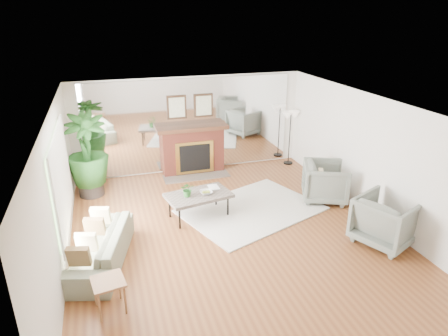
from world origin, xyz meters
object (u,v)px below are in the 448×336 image
object	(u,v)px
side_table	(109,285)
floor_lamp	(291,119)
armchair_back	(325,182)
coffee_table	(199,196)
sofa	(100,247)
fireplace	(193,149)
armchair_front	(386,221)
potted_ficus	(87,153)

from	to	relation	value
side_table	floor_lamp	world-z (taller)	floor_lamp
armchair_back	floor_lamp	size ratio (longest dim) A/B	0.65
coffee_table	sofa	distance (m)	2.28
fireplace	armchair_front	size ratio (longest dim) A/B	2.05
armchair_front	side_table	world-z (taller)	armchair_front
armchair_back	armchair_front	distance (m)	1.92
sofa	side_table	bearing A→B (deg)	20.42
sofa	potted_ficus	xyz separation A→B (m)	(-0.15, 2.86, 0.75)
fireplace	side_table	bearing A→B (deg)	-116.04
coffee_table	potted_ficus	size ratio (longest dim) A/B	0.73
sofa	side_table	distance (m)	1.27
coffee_table	side_table	bearing A→B (deg)	-128.80
fireplace	floor_lamp	world-z (taller)	fireplace
potted_ficus	side_table	bearing A→B (deg)	-86.36
armchair_front	potted_ficus	bearing A→B (deg)	29.93
potted_ficus	coffee_table	bearing A→B (deg)	-39.52
armchair_back	floor_lamp	bearing A→B (deg)	18.91
coffee_table	armchair_front	world-z (taller)	armchair_front
side_table	potted_ficus	size ratio (longest dim) A/B	0.26
sofa	armchair_back	size ratio (longest dim) A/B	2.07
sofa	floor_lamp	size ratio (longest dim) A/B	1.34
armchair_back	armchair_front	bearing A→B (deg)	-152.09
armchair_front	armchair_back	bearing A→B (deg)	-20.67
armchair_front	fireplace	bearing A→B (deg)	6.23
coffee_table	armchair_back	xyz separation A→B (m)	(2.93, -0.06, -0.03)
armchair_front	coffee_table	bearing A→B (deg)	32.79
coffee_table	armchair_front	bearing A→B (deg)	-32.94
floor_lamp	potted_ficus	bearing A→B (deg)	-174.55
coffee_table	side_table	distance (m)	3.01
fireplace	armchair_back	world-z (taller)	fireplace
armchair_back	potted_ficus	distance (m)	5.43
armchair_front	floor_lamp	size ratio (longest dim) A/B	0.67
armchair_front	sofa	bearing A→B (deg)	55.76
sofa	floor_lamp	bearing A→B (deg)	138.52
armchair_back	sofa	bearing A→B (deg)	126.13
sofa	armchair_front	size ratio (longest dim) A/B	2.02
sofa	armchair_front	bearing A→B (deg)	95.38
side_table	potted_ficus	bearing A→B (deg)	93.64
coffee_table	side_table	xyz separation A→B (m)	(-1.89, -2.35, -0.05)
sofa	armchair_front	distance (m)	5.13
coffee_table	floor_lamp	world-z (taller)	floor_lamp
armchair_back	armchair_front	world-z (taller)	armchair_front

